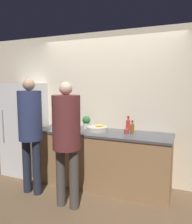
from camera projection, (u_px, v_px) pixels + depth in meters
ground_plane at (92, 195)px, 3.36m from camera, size 14.00×14.00×0.00m
wall_back at (108, 107)px, 3.88m from camera, size 5.20×0.06×2.60m
counter at (101, 158)px, 3.67m from camera, size 2.28×0.72×0.93m
refrigerator at (25, 128)px, 4.21m from camera, size 0.64×0.70×1.72m
person_left at (30, 126)px, 3.31m from camera, size 0.35×0.35×1.78m
person_center at (67, 133)px, 2.93m from camera, size 0.38×0.38×1.73m
fruit_bowl at (97, 129)px, 3.63m from camera, size 0.35×0.35×0.12m
utensil_crock at (70, 123)px, 3.95m from camera, size 0.11×0.11×0.31m
bottle_amber at (132, 128)px, 3.44m from camera, size 0.06×0.06×0.21m
bottle_red at (128, 125)px, 3.68m from camera, size 0.07×0.07×0.24m
cup_red at (126, 131)px, 3.43m from camera, size 0.08×0.08×0.08m
potted_plant at (86, 122)px, 3.84m from camera, size 0.14×0.14×0.22m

